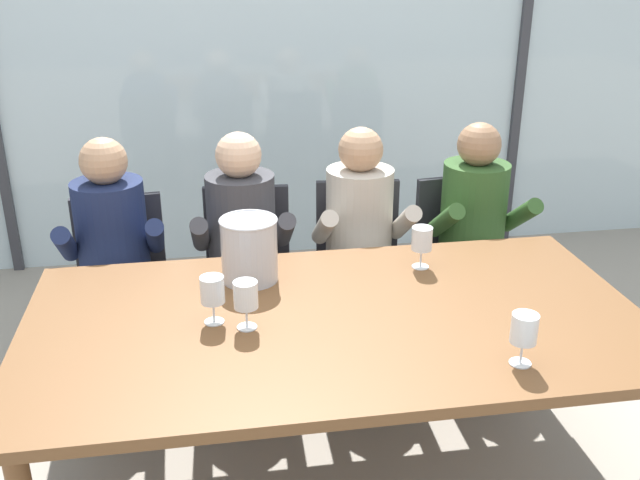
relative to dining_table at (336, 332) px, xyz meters
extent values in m
plane|color=#9E9384|center=(0.00, 1.00, -0.67)|extent=(14.00, 14.00, 0.00)
cube|color=silver|center=(0.00, 2.33, 0.63)|extent=(7.40, 0.03, 2.60)
cube|color=#38383D|center=(1.66, 2.31, 0.63)|extent=(0.06, 0.06, 2.60)
cube|color=#568942|center=(0.00, 6.63, 0.05)|extent=(13.40, 2.40, 1.44)
cube|color=brown|center=(0.00, 0.00, 0.04)|extent=(2.20, 1.18, 0.04)
cylinder|color=brown|center=(-1.00, 0.49, -0.33)|extent=(0.07, 0.07, 0.70)
cylinder|color=brown|center=(1.00, 0.49, -0.33)|extent=(0.07, 0.07, 0.70)
cube|color=#232328|center=(-0.84, 0.90, -0.24)|extent=(0.48, 0.48, 0.03)
cube|color=#232328|center=(-0.86, 1.09, -0.02)|extent=(0.42, 0.07, 0.42)
cylinder|color=#232328|center=(-1.01, 0.69, -0.46)|extent=(0.04, 0.04, 0.42)
cylinder|color=#232328|center=(-0.63, 0.72, -0.46)|extent=(0.04, 0.04, 0.42)
cylinder|color=#232328|center=(-1.04, 1.07, -0.46)|extent=(0.04, 0.04, 0.42)
cylinder|color=#232328|center=(-0.67, 1.10, -0.46)|extent=(0.04, 0.04, 0.42)
cube|color=#232328|center=(-0.26, 0.94, -0.24)|extent=(0.48, 0.48, 0.03)
cube|color=#232328|center=(-0.24, 1.14, -0.02)|extent=(0.42, 0.07, 0.42)
cylinder|color=#232328|center=(-0.46, 0.77, -0.46)|extent=(0.04, 0.04, 0.42)
cylinder|color=#232328|center=(-0.08, 0.73, -0.46)|extent=(0.04, 0.04, 0.42)
cylinder|color=#232328|center=(-0.43, 1.14, -0.46)|extent=(0.04, 0.04, 0.42)
cylinder|color=#232328|center=(-0.05, 1.11, -0.46)|extent=(0.04, 0.04, 0.42)
cube|color=#232328|center=(0.30, 0.94, -0.24)|extent=(0.48, 0.48, 0.03)
cube|color=#232328|center=(0.32, 1.14, -0.02)|extent=(0.42, 0.08, 0.42)
cylinder|color=#232328|center=(0.09, 0.77, -0.46)|extent=(0.04, 0.04, 0.42)
cylinder|color=#232328|center=(0.47, 0.73, -0.46)|extent=(0.04, 0.04, 0.42)
cylinder|color=#232328|center=(0.13, 1.14, -0.46)|extent=(0.04, 0.04, 0.42)
cylinder|color=#232328|center=(0.51, 1.11, -0.46)|extent=(0.04, 0.04, 0.42)
cube|color=#232328|center=(0.86, 0.93, -0.24)|extent=(0.49, 0.49, 0.03)
cube|color=#232328|center=(0.83, 1.13, -0.02)|extent=(0.42, 0.09, 0.42)
cylinder|color=#232328|center=(0.69, 0.71, -0.46)|extent=(0.04, 0.04, 0.42)
cylinder|color=#232328|center=(1.07, 0.76, -0.46)|extent=(0.04, 0.04, 0.42)
cylinder|color=#232328|center=(0.64, 1.09, -0.46)|extent=(0.04, 0.04, 0.42)
cylinder|color=#232328|center=(1.02, 1.14, -0.46)|extent=(0.04, 0.04, 0.42)
cylinder|color=#192347|center=(-0.87, 0.94, 0.05)|extent=(0.34, 0.34, 0.52)
sphere|color=tan|center=(-0.87, 0.94, 0.41)|extent=(0.21, 0.21, 0.21)
cube|color=#47423D|center=(-0.94, 0.73, -0.21)|extent=(0.16, 0.41, 0.13)
cube|color=#47423D|center=(-0.76, 0.75, -0.21)|extent=(0.16, 0.41, 0.13)
cylinder|color=#47423D|center=(-0.92, 0.53, -0.45)|extent=(0.10, 0.10, 0.45)
cylinder|color=#47423D|center=(-0.74, 0.55, -0.45)|extent=(0.10, 0.10, 0.45)
cylinder|color=#192347|center=(-1.05, 0.80, 0.08)|extent=(0.11, 0.33, 0.26)
cylinder|color=#192347|center=(-0.67, 0.83, 0.08)|extent=(0.11, 0.33, 0.26)
cylinder|color=#38383D|center=(-0.28, 0.94, 0.05)|extent=(0.32, 0.32, 0.52)
sphere|color=#DBAD89|center=(-0.28, 0.94, 0.41)|extent=(0.21, 0.21, 0.21)
cube|color=#47423D|center=(-0.37, 0.74, -0.21)|extent=(0.14, 0.40, 0.13)
cube|color=#47423D|center=(-0.19, 0.74, -0.21)|extent=(0.14, 0.40, 0.13)
cylinder|color=#47423D|center=(-0.37, 0.54, -0.45)|extent=(0.10, 0.10, 0.45)
cylinder|color=#47423D|center=(-0.19, 0.54, -0.45)|extent=(0.10, 0.10, 0.45)
cylinder|color=#38383D|center=(-0.47, 0.82, 0.08)|extent=(0.09, 0.33, 0.26)
cylinder|color=#38383D|center=(-0.09, 0.82, 0.08)|extent=(0.09, 0.33, 0.26)
cylinder|color=#B7AD9E|center=(0.29, 0.94, 0.05)|extent=(0.32, 0.32, 0.52)
sphere|color=tan|center=(0.29, 0.94, 0.41)|extent=(0.21, 0.21, 0.21)
cube|color=#47423D|center=(0.20, 0.74, -0.21)|extent=(0.13, 0.40, 0.13)
cube|color=#47423D|center=(0.38, 0.74, -0.21)|extent=(0.13, 0.40, 0.13)
cylinder|color=#47423D|center=(0.20, 0.54, -0.45)|extent=(0.10, 0.10, 0.45)
cylinder|color=#47423D|center=(0.38, 0.54, -0.45)|extent=(0.10, 0.10, 0.45)
cylinder|color=#B7AD9E|center=(0.10, 0.82, 0.08)|extent=(0.08, 0.32, 0.26)
cylinder|color=#B7AD9E|center=(0.48, 0.82, 0.08)|extent=(0.08, 0.32, 0.26)
cylinder|color=#2D5123|center=(0.86, 0.94, 0.05)|extent=(0.33, 0.33, 0.52)
sphere|color=#936B4C|center=(0.86, 0.94, 0.41)|extent=(0.21, 0.21, 0.21)
cube|color=#47423D|center=(0.78, 0.74, -0.21)|extent=(0.14, 0.40, 0.13)
cube|color=#47423D|center=(0.96, 0.74, -0.21)|extent=(0.14, 0.40, 0.13)
cylinder|color=#47423D|center=(0.78, 0.54, -0.45)|extent=(0.10, 0.10, 0.45)
cylinder|color=#47423D|center=(0.96, 0.54, -0.45)|extent=(0.10, 0.10, 0.45)
cylinder|color=#2D5123|center=(0.68, 0.81, 0.08)|extent=(0.09, 0.33, 0.26)
cylinder|color=#2D5123|center=(1.06, 0.82, 0.08)|extent=(0.09, 0.33, 0.26)
cylinder|color=#B7B7BC|center=(-0.28, 0.35, 0.19)|extent=(0.22, 0.22, 0.25)
torus|color=silver|center=(-0.28, 0.35, 0.31)|extent=(0.23, 0.23, 0.01)
cylinder|color=silver|center=(-0.32, -0.03, 0.07)|extent=(0.07, 0.07, 0.00)
cylinder|color=silver|center=(-0.32, -0.03, 0.10)|extent=(0.01, 0.01, 0.07)
cylinder|color=silver|center=(-0.32, -0.03, 0.19)|extent=(0.08, 0.08, 0.09)
cylinder|color=#560C1E|center=(-0.32, -0.03, 0.16)|extent=(0.07, 0.07, 0.04)
cylinder|color=silver|center=(0.42, 0.36, 0.07)|extent=(0.07, 0.07, 0.00)
cylinder|color=silver|center=(0.42, 0.36, 0.10)|extent=(0.01, 0.01, 0.07)
cylinder|color=silver|center=(0.42, 0.36, 0.19)|extent=(0.08, 0.08, 0.09)
cylinder|color=maroon|center=(0.42, 0.36, 0.16)|extent=(0.07, 0.07, 0.04)
cylinder|color=silver|center=(-0.43, 0.03, 0.07)|extent=(0.07, 0.07, 0.00)
cylinder|color=silver|center=(-0.43, 0.03, 0.10)|extent=(0.01, 0.01, 0.07)
cylinder|color=silver|center=(-0.43, 0.03, 0.19)|extent=(0.08, 0.08, 0.09)
cylinder|color=#560C1E|center=(-0.43, 0.03, 0.16)|extent=(0.07, 0.07, 0.04)
cylinder|color=silver|center=(0.52, -0.40, 0.07)|extent=(0.07, 0.07, 0.00)
cylinder|color=silver|center=(0.52, -0.40, 0.10)|extent=(0.01, 0.01, 0.07)
cylinder|color=silver|center=(0.52, -0.40, 0.19)|extent=(0.08, 0.08, 0.09)
cylinder|color=#E0D184|center=(0.52, -0.40, 0.16)|extent=(0.07, 0.07, 0.04)
camera|label=1|loc=(-0.42, -2.21, 1.29)|focal=40.27mm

